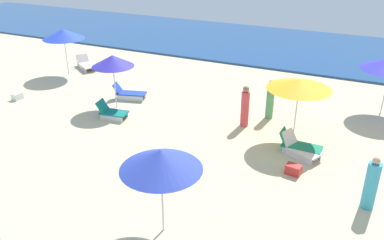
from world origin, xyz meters
TOP-DOWN VIEW (x-y plane):
  - ocean at (0.00, 24.83)m, footprint 60.00×10.34m
  - umbrella_0 at (2.72, 5.22)m, footprint 2.07×2.07m
  - umbrella_1 at (4.70, 11.79)m, footprint 2.32×2.32m
  - lounge_chair_1_0 at (5.16, 10.69)m, footprint 1.56×1.17m
  - lounge_chair_1_1 at (5.09, 10.85)m, footprint 1.48×0.68m
  - umbrella_2 at (-3.15, 11.56)m, footprint 1.83×1.83m
  - lounge_chair_2_0 at (-2.65, 10.50)m, footprint 1.32×0.81m
  - lounge_chair_2_1 at (-3.16, 12.61)m, footprint 1.60×0.95m
  - umbrella_5 at (-8.11, 14.18)m, footprint 2.20×2.20m
  - lounge_chair_5_0 at (-7.83, 15.38)m, footprint 1.61×1.35m
  - lounge_chair_5_1 at (-8.19, 15.57)m, footprint 1.42×1.24m
  - beachgoer_1 at (2.63, 12.17)m, footprint 0.36×0.36m
  - beachgoer_3 at (3.34, 13.32)m, footprint 0.45×0.45m
  - beachgoer_4 at (7.52, 8.57)m, footprint 0.52×0.52m
  - cooler_box_0 at (5.23, 9.41)m, footprint 0.53×0.40m
  - cooler_box_2 at (-7.87, 10.34)m, footprint 0.40×0.47m

SIDE VIEW (x-z plane):
  - ocean at x=0.00m, z-range 0.00..0.12m
  - cooler_box_2 at x=-7.87m, z-range 0.00..0.30m
  - cooler_box_0 at x=5.23m, z-range 0.00..0.33m
  - lounge_chair_5_1 at x=-8.19m, z-range -0.08..0.55m
  - lounge_chair_5_0 at x=-7.83m, z-range -0.09..0.61m
  - lounge_chair_2_0 at x=-2.65m, z-range -0.10..0.64m
  - lounge_chair_2_1 at x=-3.16m, z-range -0.09..0.65m
  - lounge_chair_1_0 at x=5.16m, z-range -0.11..0.67m
  - lounge_chair_1_1 at x=5.09m, z-range -0.11..0.69m
  - beachgoer_4 at x=7.52m, z-range -0.06..1.58m
  - beachgoer_3 at x=3.34m, z-range -0.05..1.64m
  - beachgoer_1 at x=2.63m, z-range -0.04..1.66m
  - umbrella_2 at x=-3.15m, z-range 0.94..3.34m
  - umbrella_0 at x=2.72m, z-range 0.95..3.38m
  - umbrella_5 at x=-8.11m, z-range 0.99..3.48m
  - umbrella_1 at x=4.70m, z-range 1.03..3.45m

